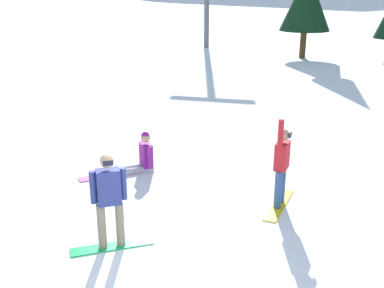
# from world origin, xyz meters

# --- Properties ---
(ground_plane) EXTENTS (800.00, 800.00, 0.00)m
(ground_plane) POSITION_xyz_m (0.00, 0.00, 0.00)
(ground_plane) COLOR white
(snowboarder_foreground) EXTENTS (1.40, 1.01, 1.77)m
(snowboarder_foreground) POSITION_xyz_m (-1.24, 0.68, 0.94)
(snowboarder_foreground) COLOR #19B259
(snowboarder_foreground) RESTS_ON ground_plane
(snowboarder_midground) EXTENTS (0.55, 1.60, 1.97)m
(snowboarder_midground) POSITION_xyz_m (1.53, 3.06, 0.92)
(snowboarder_midground) COLOR yellow
(snowboarder_midground) RESTS_ON ground_plane
(snowboarder_background) EXTENTS (1.64, 1.40, 1.01)m
(snowboarder_background) POSITION_xyz_m (-1.98, 4.13, 0.35)
(snowboarder_background) COLOR #B7B7BC
(snowboarder_background) RESTS_ON ground_plane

